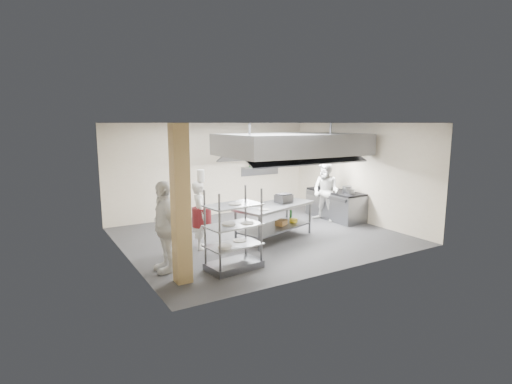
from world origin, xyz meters
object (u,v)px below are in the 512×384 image
chef_head (200,215)px  chef_line (326,192)px  pass_rack (234,230)px  griddle (284,198)px  stockpot (347,189)px  cooking_range (335,206)px  chef_plating (164,227)px  island (275,222)px

chef_head → chef_line: (4.39, 0.58, 0.09)m
pass_rack → griddle: size_ratio=4.03×
stockpot → pass_rack: bearing=-159.3°
pass_rack → stockpot: size_ratio=5.72×
chef_head → chef_line: size_ratio=0.90×
chef_head → cooking_range: bearing=-65.2°
chef_plating → stockpot: size_ratio=6.37×
chef_head → chef_plating: 1.59m
stockpot → griddle: bearing=-173.8°
pass_rack → cooking_range: size_ratio=0.84×
chef_line → stockpot: size_ratio=6.23×
island → griddle: griddle is taller
griddle → stockpot: 2.56m
cooking_range → chef_plating: bearing=-164.6°
cooking_range → chef_plating: 6.33m
island → chef_head: (-1.99, 0.22, 0.37)m
pass_rack → stockpot: pass_rack is taller
griddle → cooking_range: bearing=5.7°
chef_line → chef_plating: (-5.60, -1.60, 0.02)m
cooking_range → griddle: (-2.50, -0.74, 0.59)m
chef_head → pass_rack: bearing=-161.4°
cooking_range → chef_line: 0.69m
chef_plating → griddle: (3.58, 0.94, 0.08)m
island → pass_rack: bearing=-161.6°
cooking_range → chef_plating: (-6.08, -1.68, 0.52)m
cooking_range → chef_plating: size_ratio=1.07×
cooking_range → stockpot: bearing=-84.3°
chef_plating → pass_rack: bearing=63.5°
cooking_range → chef_line: chef_line is taller
chef_plating → stockpot: (6.13, 1.22, 0.07)m
island → stockpot: bearing=-9.6°
cooking_range → stockpot: (0.05, -0.46, 0.58)m
pass_rack → chef_plating: size_ratio=0.90×
chef_line → island: bearing=-86.9°
chef_head → chef_line: 4.43m
island → griddle: size_ratio=5.43×
chef_plating → griddle: 3.70m
island → chef_plating: bearing=176.3°
chef_line → chef_plating: size_ratio=0.98×
pass_rack → chef_line: 4.88m
pass_rack → chef_head: pass_rack is taller
chef_head → griddle: 2.38m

